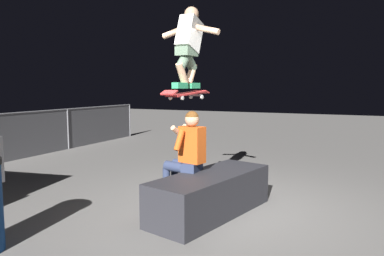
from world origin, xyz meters
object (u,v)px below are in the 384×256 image
at_px(person_sitting_on_ledge, 186,154).
at_px(kicker_ramp, 231,178).
at_px(ledge_box_main, 211,194).
at_px(skateboard, 187,94).
at_px(skater_airborne, 189,43).

distance_m(person_sitting_on_ledge, kicker_ramp, 1.83).
height_order(ledge_box_main, skateboard, skateboard).
relative_size(person_sitting_on_ledge, skater_airborne, 1.25).
height_order(skater_airborne, kicker_ramp, skater_airborne).
height_order(person_sitting_on_ledge, kicker_ramp, person_sitting_on_ledge).
bearing_deg(ledge_box_main, skater_airborne, 70.98).
xyz_separation_m(skateboard, skater_airborne, (0.06, -0.00, 0.69)).
bearing_deg(skater_airborne, ledge_box_main, -109.02).
bearing_deg(ledge_box_main, kicker_ramp, 10.14).
distance_m(skateboard, kicker_ramp, 2.29).
bearing_deg(kicker_ramp, person_sitting_on_ledge, 176.69).
bearing_deg(ledge_box_main, skateboard, 78.71).
bearing_deg(kicker_ramp, skater_airborne, 177.10).
relative_size(skater_airborne, kicker_ramp, 1.07).
bearing_deg(skater_airborne, skateboard, 175.95).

